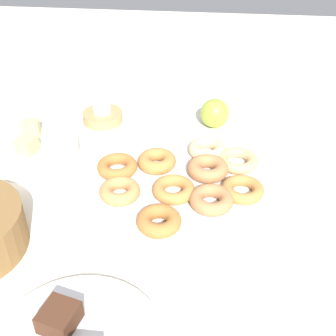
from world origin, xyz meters
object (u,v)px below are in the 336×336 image
donut_5 (243,190)px  fruit_bowl (35,150)px  donut_3 (208,169)px  donut_2 (157,161)px  donut_9 (211,200)px  donut_8 (159,221)px  donut_plate (182,183)px  donut_1 (237,161)px  donut_0 (174,189)px  donut_4 (117,166)px  brownie_far (59,317)px  melon_chunk_left (27,145)px  melon_chunk_right (31,129)px  candle_holder (103,117)px  donut_6 (120,191)px  donut_7 (207,149)px  apple (215,113)px  tealight (102,110)px

donut_5 → fruit_bowl: bearing=77.1°
donut_5 → donut_3: bearing=49.9°
donut_2 → donut_9: (-0.12, -0.12, -0.00)m
donut_9 → donut_8: bearing=127.0°
donut_plate → donut_2: 0.08m
donut_plate → donut_1: donut_1 is taller
donut_0 → donut_4: (0.06, 0.13, 0.00)m
donut_0 → donut_5: (0.01, -0.14, -0.00)m
brownie_far → melon_chunk_left: (0.40, 0.19, 0.03)m
melon_chunk_right → donut_2: bearing=-102.1°
donut_plate → donut_4: donut_4 is taller
donut_3 → melon_chunk_left: size_ratio=2.39×
candle_holder → melon_chunk_right: bearing=137.9°
donut_8 → candle_holder: (0.39, 0.19, -0.02)m
donut_4 → donut_5: 0.27m
donut_2 → melon_chunk_left: bearing=91.1°
donut_9 → donut_6: bearing=87.3°
donut_8 → fruit_bowl: bearing=55.0°
melon_chunk_left → donut_8: bearing=-120.5°
donut_7 → brownie_far: brownie_far is taller
candle_holder → melon_chunk_right: size_ratio=2.79×
donut_8 → donut_2: bearing=8.1°
donut_5 → apple: (0.29, 0.06, 0.01)m
donut_5 → donut_9: size_ratio=0.99×
donut_plate → apple: bearing=-13.3°
donut_4 → candle_holder: bearing=20.0°
tealight → melon_chunk_right: bearing=137.9°
candle_holder → donut_5: bearing=-129.3°
apple → brownie_far: bearing=161.1°
donut_1 → melon_chunk_left: bearing=93.7°
fruit_bowl → melon_chunk_left: (-0.03, 0.00, 0.04)m
fruit_bowl → donut_9: bearing=-110.0°
donut_9 → brownie_far: brownie_far is taller
donut_2 → tealight: donut_2 is taller
donut_5 → donut_6: bearing=97.5°
fruit_bowl → tealight: bearing=-32.9°
donut_0 → donut_2: bearing=26.1°
donut_1 → apple: bearing=15.7°
donut_5 → brownie_far: 0.42m
donut_8 → candle_holder: bearing=26.1°
donut_0 → candle_holder: 0.36m
donut_5 → brownie_far: bearing=140.4°
donut_5 → donut_7: bearing=28.6°
donut_7 → fruit_bowl: bearing=94.5°
donut_9 → tealight: 0.43m
melon_chunk_right → apple: 0.44m
donut_1 → donut_4: (-0.05, 0.25, 0.00)m
donut_7 → melon_chunk_left: melon_chunk_left is taller
donut_6 → tealight: bearing=18.6°
donut_1 → donut_4: size_ratio=1.03×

